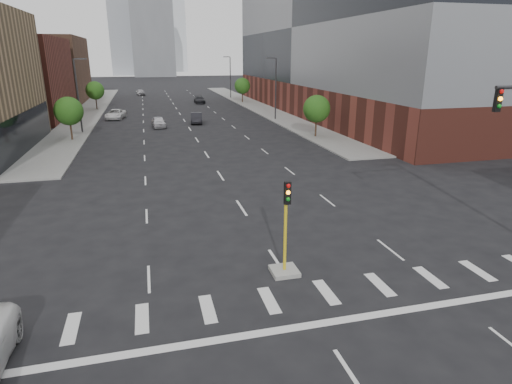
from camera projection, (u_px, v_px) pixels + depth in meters
name	position (u px, v px, depth m)	size (l,w,h in m)	color
sidewalk_left_far	(91.00, 110.00, 75.83)	(5.00, 92.00, 0.15)	gray
sidewalk_right_far	(254.00, 105.00, 82.93)	(5.00, 92.00, 0.15)	gray
building_left_far_b	(32.00, 70.00, 87.50)	(20.00, 24.00, 13.00)	brown
building_right_main	(361.00, 45.00, 70.10)	(24.00, 70.00, 22.00)	brown
tower_mid	(152.00, 25.00, 188.81)	(18.00, 18.00, 44.00)	slate
median_traffic_signal	(285.00, 254.00, 19.15)	(1.20, 1.20, 4.40)	#999993
streetlight_right_a	(275.00, 86.00, 63.52)	(1.60, 0.22, 9.07)	#2D2D30
streetlight_right_b	(230.00, 75.00, 95.79)	(1.60, 0.22, 9.07)	#2D2D30
streetlight_left	(78.00, 93.00, 52.57)	(1.60, 0.22, 9.07)	#2D2D30
tree_left_near	(69.00, 111.00, 48.32)	(3.20, 3.20, 4.85)	#382619
tree_left_far	(95.00, 90.00, 75.97)	(3.20, 3.20, 4.85)	#382619
tree_right_near	(317.00, 109.00, 50.33)	(3.20, 3.20, 4.85)	#382619
tree_right_far	(242.00, 86.00, 87.21)	(3.20, 3.20, 4.85)	#382619
car_near_left	(159.00, 122.00, 58.25)	(1.72, 4.28, 1.46)	silver
car_mid_right	(196.00, 118.00, 61.74)	(1.58, 4.53, 1.49)	black
car_far_left	(116.00, 114.00, 65.84)	(2.42, 5.25, 1.46)	silver
car_deep_right	(199.00, 100.00, 86.94)	(1.95, 4.78, 1.39)	black
car_distant	(140.00, 92.00, 104.09)	(1.74, 4.33, 1.48)	#A2A1A6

